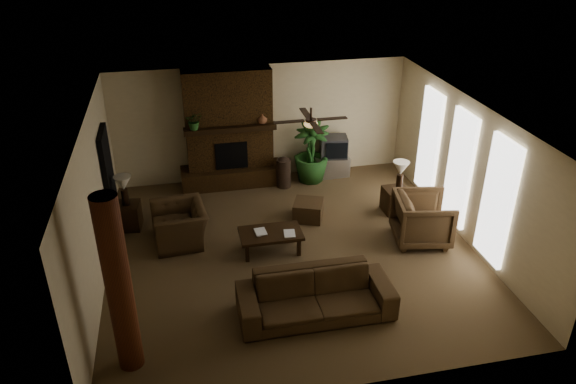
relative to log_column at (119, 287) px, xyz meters
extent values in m
plane|color=brown|center=(2.95, 2.40, -1.40)|extent=(7.00, 7.00, 0.00)
plane|color=silver|center=(2.95, 2.40, 1.40)|extent=(7.00, 7.00, 0.00)
plane|color=beige|center=(2.95, 5.90, 0.00)|extent=(7.00, 0.00, 7.00)
plane|color=beige|center=(2.95, -1.10, 0.00)|extent=(7.00, 0.00, 7.00)
plane|color=beige|center=(-0.55, 2.40, 0.00)|extent=(0.00, 7.00, 7.00)
plane|color=beige|center=(6.45, 2.40, 0.00)|extent=(0.00, 7.00, 7.00)
cube|color=#482D13|center=(2.15, 5.65, 0.00)|extent=(2.00, 0.50, 2.80)
cube|color=#482D13|center=(2.15, 5.55, -1.17)|extent=(2.40, 0.70, 0.45)
cube|color=black|center=(2.15, 5.39, -0.58)|extent=(0.75, 0.04, 0.65)
cube|color=black|center=(2.15, 5.37, 0.10)|extent=(2.10, 0.28, 0.12)
cube|color=white|center=(6.40, 4.00, -0.05)|extent=(0.08, 0.85, 2.35)
cube|color=white|center=(6.40, 2.60, -0.05)|extent=(0.08, 0.85, 2.35)
cube|color=white|center=(6.40, 1.20, -0.05)|extent=(0.08, 0.85, 2.35)
cylinder|color=#5A2A16|center=(0.00, 0.00, 0.00)|extent=(0.36, 0.36, 2.80)
cube|color=black|center=(-0.49, 4.20, -0.35)|extent=(0.10, 1.00, 2.10)
cylinder|color=black|center=(3.35, 2.70, 1.28)|extent=(0.04, 0.04, 0.24)
cylinder|color=black|center=(3.35, 2.70, 1.16)|extent=(0.20, 0.20, 0.06)
ellipsoid|color=#F2BF72|center=(3.35, 2.70, 1.10)|extent=(0.26, 0.26, 0.14)
cube|color=black|center=(3.75, 2.70, 1.17)|extent=(0.55, 0.12, 0.01)
cube|color=black|center=(2.95, 2.70, 1.17)|extent=(0.55, 0.12, 0.01)
cube|color=black|center=(3.35, 3.10, 1.17)|extent=(0.12, 0.55, 0.01)
cube|color=black|center=(3.35, 2.30, 1.17)|extent=(0.12, 0.55, 0.01)
imported|color=#45321D|center=(2.92, 0.51, -0.91)|extent=(2.53, 0.75, 0.99)
imported|color=#45321D|center=(0.84, 3.23, -0.89)|extent=(0.86, 1.23, 1.01)
imported|color=#45321D|center=(5.56, 2.25, -0.86)|extent=(1.16, 1.21, 1.08)
cube|color=black|center=(2.54, 2.49, -1.00)|extent=(1.20, 0.70, 0.06)
cube|color=black|center=(2.04, 2.24, -1.21)|extent=(0.07, 0.07, 0.37)
cube|color=black|center=(3.04, 2.24, -1.21)|extent=(0.07, 0.07, 0.37)
cube|color=black|center=(2.04, 2.74, -1.21)|extent=(0.07, 0.07, 0.37)
cube|color=black|center=(3.04, 2.74, -1.21)|extent=(0.07, 0.07, 0.37)
cube|color=#45321D|center=(3.56, 3.57, -1.20)|extent=(0.78, 0.78, 0.40)
cube|color=#B1B1B3|center=(4.63, 5.55, -1.15)|extent=(0.87, 0.53, 0.50)
cube|color=#373739|center=(4.68, 5.55, -0.64)|extent=(0.72, 0.59, 0.52)
cube|color=black|center=(4.68, 5.29, -0.64)|extent=(0.52, 0.11, 0.40)
cylinder|color=#31231B|center=(3.35, 5.18, -1.05)|extent=(0.34, 0.34, 0.70)
sphere|color=#31231B|center=(3.35, 5.18, -0.80)|extent=(0.34, 0.34, 0.34)
imported|color=#265321|center=(4.06, 5.37, -0.98)|extent=(1.31, 1.69, 0.84)
cube|color=black|center=(-0.20, 3.99, -1.12)|extent=(0.56, 0.56, 0.55)
cylinder|color=black|center=(-0.20, 3.96, -0.67)|extent=(0.15, 0.15, 0.35)
cone|color=beige|center=(-0.20, 3.96, -0.35)|extent=(0.37, 0.37, 0.30)
cube|color=black|center=(5.50, 3.49, -1.12)|extent=(0.52, 0.52, 0.55)
cylinder|color=black|center=(5.55, 3.46, -0.67)|extent=(0.14, 0.14, 0.35)
cone|color=beige|center=(5.55, 3.46, -0.35)|extent=(0.36, 0.36, 0.30)
imported|color=#265321|center=(1.36, 5.33, 0.32)|extent=(0.39, 0.43, 0.33)
imported|color=brown|center=(2.90, 5.40, 0.27)|extent=(0.28, 0.28, 0.22)
imported|color=#999999|center=(2.24, 2.51, -0.83)|extent=(0.22, 0.04, 0.29)
imported|color=#999999|center=(2.78, 2.36, -0.82)|extent=(0.21, 0.05, 0.29)
camera|label=1|loc=(1.01, -6.34, 4.59)|focal=34.14mm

